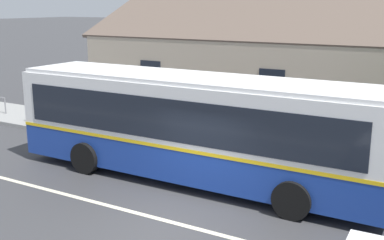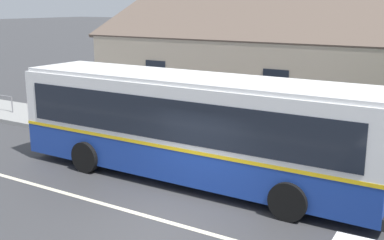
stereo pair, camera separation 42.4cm
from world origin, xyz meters
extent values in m
plane|color=#38383A|center=(0.00, 0.00, 0.00)|extent=(300.00, 300.00, 0.00)
cube|color=gray|center=(0.00, 6.00, 0.07)|extent=(60.00, 3.00, 0.15)
cube|color=beige|center=(0.00, 0.00, 0.00)|extent=(60.00, 0.16, 0.01)
cube|color=tan|center=(2.02, 13.79, 1.83)|extent=(25.74, 9.03, 3.66)
cube|color=brown|center=(2.02, 11.54, 4.63)|extent=(26.34, 4.58, 2.08)
cube|color=brown|center=(2.02, 16.05, 4.63)|extent=(26.34, 4.58, 2.08)
cube|color=black|center=(-6.99, 9.25, 2.01)|extent=(1.10, 0.06, 1.30)
cube|color=black|center=(-0.98, 9.25, 2.01)|extent=(1.10, 0.06, 1.30)
cube|color=navy|center=(-1.06, 2.90, 0.77)|extent=(11.53, 2.54, 0.99)
cube|color=gold|center=(-1.06, 2.90, 1.31)|extent=(11.55, 2.56, 0.10)
cube|color=white|center=(-1.06, 2.90, 2.20)|extent=(11.53, 2.54, 1.69)
cube|color=white|center=(-1.06, 2.90, 3.11)|extent=(11.30, 2.42, 0.12)
cube|color=black|center=(-1.06, 4.16, 2.10)|extent=(10.60, 0.07, 1.19)
cube|color=black|center=(-1.05, 1.64, 2.10)|extent=(10.60, 0.07, 1.19)
cube|color=#B21919|center=(-2.50, 4.16, 0.77)|extent=(3.23, 0.04, 0.69)
cube|color=black|center=(3.43, 4.19, 1.49)|extent=(0.90, 0.03, 2.42)
cylinder|color=black|center=(2.51, 4.16, 0.50)|extent=(1.00, 0.28, 1.00)
cylinder|color=black|center=(2.52, 1.66, 0.50)|extent=(1.00, 0.28, 1.00)
cylinder|color=black|center=(-4.23, 4.14, 0.50)|extent=(1.00, 0.28, 1.00)
cylinder|color=black|center=(-4.22, 1.64, 0.50)|extent=(1.00, 0.28, 1.00)
cube|color=#4C4C4C|center=(-9.80, 5.47, 0.60)|extent=(1.68, 0.10, 0.04)
cube|color=#4C4C4C|center=(-9.80, 5.33, 0.60)|extent=(1.68, 0.10, 0.04)
cube|color=#4C4C4C|center=(-9.80, 5.18, 0.60)|extent=(1.68, 0.10, 0.04)
cube|color=#4C4C4C|center=(-9.80, 5.06, 0.90)|extent=(1.68, 0.04, 0.10)
cube|color=#4C4C4C|center=(-9.80, 5.06, 1.04)|extent=(1.68, 0.04, 0.10)
cube|color=black|center=(-9.13, 5.33, 0.38)|extent=(0.08, 0.43, 0.45)
cube|color=black|center=(-10.47, 5.33, 0.38)|extent=(0.08, 0.43, 0.45)
cube|color=#4C4C4C|center=(-5.91, 5.59, 0.60)|extent=(1.76, 0.10, 0.04)
cube|color=#4C4C4C|center=(-5.91, 5.45, 0.60)|extent=(1.76, 0.10, 0.04)
cube|color=#4C4C4C|center=(-5.91, 5.30, 0.60)|extent=(1.76, 0.10, 0.04)
cube|color=#4C4C4C|center=(-5.91, 5.18, 0.90)|extent=(1.76, 0.04, 0.10)
cube|color=#4C4C4C|center=(-5.91, 5.18, 1.04)|extent=(1.76, 0.04, 0.10)
cube|color=black|center=(-5.21, 5.45, 0.38)|extent=(0.08, 0.43, 0.45)
cube|color=black|center=(-6.62, 5.45, 0.38)|extent=(0.08, 0.43, 0.45)
cylinder|color=slate|center=(-12.95, 5.71, 0.53)|extent=(0.06, 0.06, 0.75)
camera|label=1|loc=(5.95, -9.17, 5.20)|focal=45.00mm
camera|label=2|loc=(6.31, -8.95, 5.20)|focal=45.00mm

